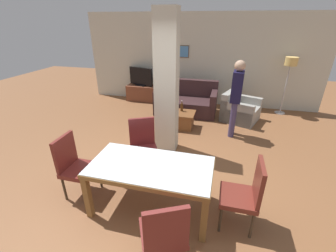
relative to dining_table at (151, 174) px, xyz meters
name	(u,v)px	position (x,y,z in m)	size (l,w,h in m)	color
ground_plane	(152,206)	(0.00, 0.00, -0.58)	(18.00, 18.00, 0.00)	brown
back_wall	(199,60)	(0.00, 4.74, 0.77)	(7.20, 0.09, 2.70)	beige
divider_pillar	(167,86)	(-0.22, 1.69, 0.77)	(0.42, 0.33, 2.70)	beige
dining_table	(151,174)	(0.00, 0.00, 0.00)	(1.66, 0.85, 0.73)	brown
dining_chair_head_left	(75,164)	(-1.20, 0.00, -0.04)	(0.46, 0.46, 0.98)	maroon
dining_chair_head_right	(246,192)	(1.24, 0.00, -0.04)	(0.46, 0.46, 0.98)	maroon
dining_chair_near_right	(164,233)	(0.41, -0.82, -0.04)	(0.62, 0.62, 0.98)	maroon
dining_chair_far_left	(143,144)	(-0.41, 0.80, -0.04)	(0.62, 0.62, 0.98)	maroon
sofa	(186,102)	(-0.19, 3.81, -0.28)	(1.72, 0.94, 0.90)	#392325
armchair	(239,111)	(1.30, 3.58, -0.31)	(1.09, 1.09, 0.76)	#A09F98
coffee_table	(180,120)	(-0.14, 2.74, -0.37)	(0.70, 0.54, 0.40)	brown
bottle	(182,107)	(-0.14, 2.85, -0.07)	(0.07, 0.07, 0.27)	#4C2D14
tv_stand	(142,93)	(-1.82, 4.46, -0.32)	(0.96, 0.40, 0.51)	brown
tv_screen	(141,77)	(-1.82, 4.46, 0.22)	(0.83, 0.28, 0.58)	black
floor_lamp	(290,67)	(2.49, 4.40, 0.75)	(0.32, 0.32, 1.59)	#B7B7BC
standing_person	(236,94)	(1.11, 2.63, 0.42)	(0.25, 0.40, 1.73)	#423960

